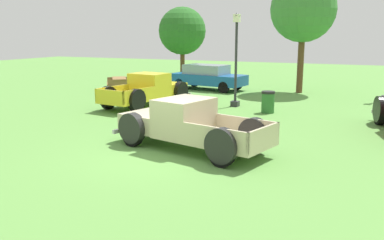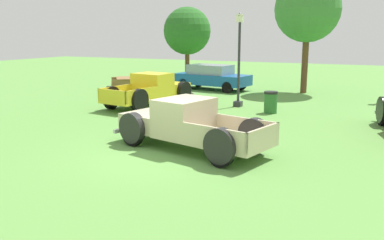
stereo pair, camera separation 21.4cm
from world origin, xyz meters
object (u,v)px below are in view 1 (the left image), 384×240
Objects in this scene: oak_tree_east at (303,10)px; oak_tree_west at (182,31)px; trash_can at (268,102)px; pickup_truck_behind_right at (150,90)px; picnic_table at (119,83)px; pickup_truck_foreground at (183,124)px; sedan_distant_a at (208,77)px; lamp_post_near at (236,58)px.

oak_tree_east reaches higher than oak_tree_west.
oak_tree_west is at bearing 128.67° from trash_can.
picnic_table is at bearing 139.51° from pickup_truck_behind_right.
pickup_truck_behind_right is 14.47m from oak_tree_west.
oak_tree_west is (-9.53, 19.72, 2.90)m from pickup_truck_foreground.
pickup_truck_behind_right is at bearing -93.24° from sedan_distant_a.
oak_tree_east is 12.16m from oak_tree_west.
pickup_truck_behind_right is at bearing -176.89° from trash_can.
trash_can is at bearing 3.11° from pickup_truck_behind_right.
pickup_truck_foreground is 0.99× the size of pickup_truck_behind_right.
sedan_distant_a is at bearing 29.94° from picnic_table.
oak_tree_west is (-4.73, 13.36, 2.88)m from pickup_truck_behind_right.
trash_can is (0.92, 6.66, -0.24)m from pickup_truck_foreground.
pickup_truck_behind_right is 10.18m from oak_tree_east.
sedan_distant_a reaches higher than pickup_truck_foreground.
pickup_truck_behind_right is at bearing 127.06° from pickup_truck_foreground.
oak_tree_east is (0.99, 13.72, 4.01)m from pickup_truck_foreground.
picnic_table is at bearing -160.07° from oak_tree_east.
pickup_truck_foreground is 6.73m from trash_can.
sedan_distant_a is 8.12m from trash_can.
pickup_truck_behind_right reaches higher than sedan_distant_a.
pickup_truck_behind_right is at bearing -40.49° from picnic_table.
oak_tree_west reaches higher than trash_can.
trash_can is 8.24m from oak_tree_east.
oak_tree_east reaches higher than pickup_truck_foreground.
pickup_truck_foreground is 0.79× the size of oak_tree_east.
pickup_truck_behind_right is 0.80× the size of oak_tree_east.
oak_tree_west reaches higher than lamp_post_near.
oak_tree_east is at bearing 19.93° from picnic_table.
trash_can is (5.35, -6.09, -0.33)m from sedan_distant_a.
pickup_truck_foreground is 1.20× the size of lamp_post_near.
pickup_truck_foreground is 7.96m from pickup_truck_behind_right.
oak_tree_east is (5.79, 7.37, 3.99)m from pickup_truck_behind_right.
oak_tree_east is (10.12, 3.67, 4.23)m from picnic_table.
pickup_truck_behind_right is 5.54× the size of trash_can.
oak_tree_east is at bearing 72.53° from lamp_post_near.
pickup_truck_behind_right reaches higher than trash_can.
sedan_distant_a is (-4.44, 12.76, 0.09)m from pickup_truck_foreground.
oak_tree_east is (5.43, 0.97, 3.92)m from sedan_distant_a.
pickup_truck_foreground is 13.58m from picnic_table.
trash_can is at bearing -28.38° from lamp_post_near.
trash_can is (1.83, -0.99, -1.80)m from lamp_post_near.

